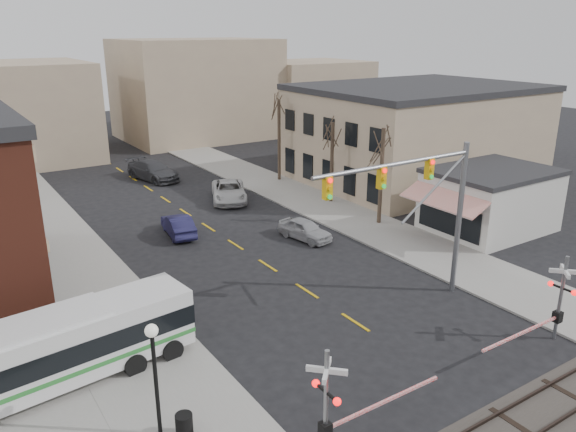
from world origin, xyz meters
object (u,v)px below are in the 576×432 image
object	(u,v)px
car_a	(305,229)
car_d	(153,171)
trash_bin	(184,425)
pedestrian_near	(166,326)
rr_crossing_west	(337,402)
traffic_signal_mast	(425,195)
car_b	(178,225)
transit_bus	(50,351)
street_lamp	(154,357)
rr_crossing_east	(555,302)
pedestrian_far	(118,314)
car_c	(229,191)

from	to	relation	value
car_a	car_d	bearing A→B (deg)	86.94
trash_bin	pedestrian_near	world-z (taller)	pedestrian_near
rr_crossing_west	traffic_signal_mast	bearing A→B (deg)	31.39
rr_crossing_west	car_a	world-z (taller)	rr_crossing_west
car_d	pedestrian_near	xyz separation A→B (m)	(-9.78, -27.78, 0.20)
trash_bin	car_b	world-z (taller)	car_b
traffic_signal_mast	car_a	size ratio (longest dim) A/B	2.38
transit_bus	street_lamp	distance (m)	5.60
rr_crossing_west	car_a	xyz separation A→B (m)	(10.45, 16.68, -1.29)
car_a	rr_crossing_east	bearing A→B (deg)	-95.00
transit_bus	traffic_signal_mast	size ratio (longest dim) A/B	1.21
transit_bus	car_b	size ratio (longest dim) A/B	2.67
car_a	car_b	distance (m)	8.53
rr_crossing_east	car_a	size ratio (longest dim) A/B	1.41
car_b	car_d	world-z (taller)	car_d
street_lamp	car_b	xyz separation A→B (m)	(8.30, 18.11, -2.44)
traffic_signal_mast	pedestrian_near	distance (m)	13.38
rr_crossing_east	car_d	xyz separation A→B (m)	(-4.65, 36.65, -1.11)
transit_bus	rr_crossing_east	distance (m)	20.97
trash_bin	rr_crossing_east	bearing A→B (deg)	-11.01
street_lamp	pedestrian_near	world-z (taller)	street_lamp
rr_crossing_west	street_lamp	xyz separation A→B (m)	(-4.53, 3.88, 1.17)
traffic_signal_mast	car_a	distance (m)	11.74
rr_crossing_east	pedestrian_far	xyz separation A→B (m)	(-15.82, 11.10, -0.93)
rr_crossing_east	pedestrian_near	distance (m)	16.96
transit_bus	pedestrian_near	world-z (taller)	transit_bus
traffic_signal_mast	rr_crossing_east	size ratio (longest dim) A/B	1.68
transit_bus	rr_crossing_east	xyz separation A→B (m)	(19.18, -8.48, 0.32)
rr_crossing_east	car_c	bearing A→B (deg)	94.03
traffic_signal_mast	car_b	distance (m)	17.79
car_a	car_d	distance (m)	20.40
rr_crossing_east	car_b	bearing A→B (deg)	111.23
traffic_signal_mast	car_a	bearing A→B (deg)	87.42
car_a	car_d	world-z (taller)	car_d
trash_bin	pedestrian_near	size ratio (longest dim) A/B	0.44
pedestrian_far	rr_crossing_west	bearing A→B (deg)	-141.22
rr_crossing_west	transit_bus	bearing A→B (deg)	128.64
car_b	pedestrian_near	distance (m)	14.21
traffic_signal_mast	car_c	world-z (taller)	traffic_signal_mast
rr_crossing_west	pedestrian_near	size ratio (longest dim) A/B	3.00
traffic_signal_mast	car_b	bearing A→B (deg)	111.31
rr_crossing_east	car_a	world-z (taller)	rr_crossing_east
pedestrian_near	rr_crossing_west	bearing A→B (deg)	-157.71
traffic_signal_mast	trash_bin	xyz separation A→B (m)	(-13.83, -2.73, -5.18)
rr_crossing_west	car_c	size ratio (longest dim) A/B	0.99
traffic_signal_mast	rr_crossing_west	world-z (taller)	traffic_signal_mast
car_c	car_a	bearing A→B (deg)	-65.10
rr_crossing_east	trash_bin	distance (m)	16.45
traffic_signal_mast	rr_crossing_west	xyz separation A→B (m)	(-9.97, -6.08, -3.74)
transit_bus	car_a	xyz separation A→B (m)	(17.40, 7.98, -0.97)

